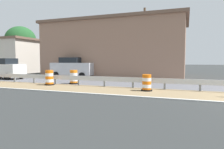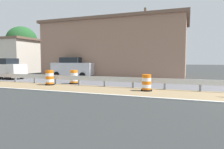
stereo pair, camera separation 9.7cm
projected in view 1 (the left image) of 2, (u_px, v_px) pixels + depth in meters
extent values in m
cube|color=silver|center=(220.00, 83.00, 11.54)|extent=(0.08, 57.65, 0.32)
cube|color=slate|center=(200.00, 85.00, 11.99)|extent=(0.12, 0.12, 0.70)
cube|color=slate|center=(165.00, 84.00, 12.70)|extent=(0.12, 0.12, 0.70)
cube|color=slate|center=(133.00, 83.00, 13.42)|extent=(0.12, 0.12, 0.70)
cube|color=slate|center=(105.00, 82.00, 14.13)|extent=(0.12, 0.12, 0.70)
cube|color=slate|center=(79.00, 80.00, 14.85)|extent=(0.12, 0.12, 0.70)
cube|color=slate|center=(56.00, 80.00, 15.56)|extent=(0.12, 0.12, 0.70)
cube|color=slate|center=(34.00, 79.00, 16.27)|extent=(0.12, 0.12, 0.70)
cube|color=slate|center=(15.00, 78.00, 16.99)|extent=(0.12, 0.12, 0.70)
cylinder|color=orange|center=(147.00, 89.00, 12.11)|extent=(0.54, 0.54, 0.20)
cylinder|color=white|center=(147.00, 86.00, 12.10)|extent=(0.54, 0.54, 0.20)
cylinder|color=orange|center=(147.00, 83.00, 12.08)|extent=(0.54, 0.54, 0.20)
cylinder|color=white|center=(147.00, 79.00, 12.07)|extent=(0.54, 0.54, 0.20)
cylinder|color=orange|center=(147.00, 76.00, 12.05)|extent=(0.54, 0.54, 0.20)
cylinder|color=black|center=(147.00, 90.00, 12.11)|extent=(0.67, 0.67, 0.08)
cylinder|color=orange|center=(74.00, 82.00, 15.73)|extent=(0.59, 0.59, 0.22)
cylinder|color=white|center=(74.00, 80.00, 15.71)|extent=(0.59, 0.59, 0.22)
cylinder|color=orange|center=(74.00, 77.00, 15.70)|extent=(0.59, 0.59, 0.22)
cylinder|color=white|center=(74.00, 74.00, 15.68)|extent=(0.59, 0.59, 0.22)
cylinder|color=orange|center=(74.00, 71.00, 15.67)|extent=(0.59, 0.59, 0.22)
cylinder|color=black|center=(74.00, 83.00, 15.73)|extent=(0.73, 0.73, 0.08)
cylinder|color=orange|center=(50.00, 84.00, 14.96)|extent=(0.58, 0.58, 0.22)
cylinder|color=white|center=(49.00, 81.00, 14.95)|extent=(0.58, 0.58, 0.22)
cylinder|color=orange|center=(49.00, 78.00, 14.93)|extent=(0.58, 0.58, 0.22)
cylinder|color=white|center=(49.00, 75.00, 14.92)|extent=(0.58, 0.58, 0.22)
cylinder|color=orange|center=(49.00, 72.00, 14.90)|extent=(0.58, 0.58, 0.22)
cylinder|color=black|center=(50.00, 84.00, 14.97)|extent=(0.73, 0.73, 0.08)
cube|color=silver|center=(3.00, 70.00, 19.94)|extent=(1.73, 4.31, 1.15)
cube|color=black|center=(4.00, 61.00, 19.82)|extent=(1.55, 1.98, 0.56)
cylinder|color=black|center=(1.00, 75.00, 21.28)|extent=(0.22, 0.64, 0.64)
cylinder|color=black|center=(7.00, 77.00, 18.68)|extent=(0.22, 0.64, 0.64)
cylinder|color=black|center=(21.00, 75.00, 20.28)|extent=(0.22, 0.64, 0.64)
cube|color=silver|center=(73.00, 69.00, 21.26)|extent=(1.78, 4.70, 1.26)
cube|color=black|center=(72.00, 60.00, 21.26)|extent=(1.59, 2.17, 0.56)
cylinder|color=black|center=(90.00, 74.00, 21.57)|extent=(0.23, 0.64, 0.64)
cylinder|color=black|center=(82.00, 76.00, 19.94)|extent=(0.23, 0.64, 0.64)
cylinder|color=black|center=(66.00, 74.00, 22.66)|extent=(0.23, 0.64, 0.64)
cylinder|color=black|center=(56.00, 75.00, 21.04)|extent=(0.23, 0.64, 0.64)
cube|color=#93705B|center=(117.00, 51.00, 24.25)|extent=(8.82, 15.55, 6.01)
cube|color=brown|center=(117.00, 24.00, 24.02)|extent=(9.17, 16.18, 0.30)
cube|color=beige|center=(3.00, 57.00, 31.86)|extent=(7.76, 13.33, 4.69)
cube|color=brown|center=(2.00, 41.00, 31.68)|extent=(8.07, 13.86, 0.30)
cylinder|color=brown|center=(144.00, 43.00, 20.39)|extent=(0.24, 0.24, 7.10)
cube|color=brown|center=(145.00, 13.00, 20.17)|extent=(0.12, 1.80, 0.10)
cylinder|color=brown|center=(21.00, 62.00, 31.94)|extent=(0.36, 0.36, 3.20)
ellipsoid|color=#1E4C23|center=(21.00, 40.00, 31.69)|extent=(4.66, 4.66, 4.19)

